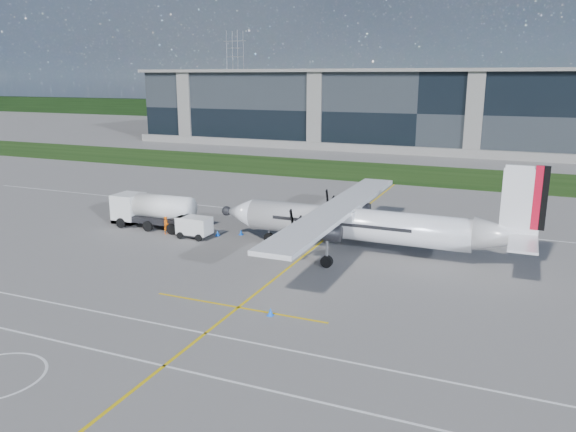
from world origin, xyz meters
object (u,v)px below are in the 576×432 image
object	(u,v)px
ground_crew_person	(166,224)
pylon_west	(236,74)
baggage_tug	(194,227)
safety_cone_fwd	(218,233)
safety_cone_stbdwing	(379,215)
fuel_tanker_truck	(149,211)
turboprop_aircraft	(367,207)
safety_cone_nose_stbd	(241,232)
safety_cone_portwing	(270,312)

from	to	relation	value
ground_crew_person	pylon_west	bearing A→B (deg)	33.99
baggage_tug	safety_cone_fwd	size ratio (longest dim) A/B	6.38
baggage_tug	safety_cone_stbdwing	size ratio (longest dim) A/B	6.38
fuel_tanker_truck	baggage_tug	distance (m)	6.16
turboprop_aircraft	ground_crew_person	world-z (taller)	turboprop_aircraft
ground_crew_person	safety_cone_stbdwing	xyz separation A→B (m)	(16.62, 13.77, -0.69)
safety_cone_nose_stbd	safety_cone_portwing	xyz separation A→B (m)	(9.98, -15.27, 0.00)
safety_cone_nose_stbd	safety_cone_portwing	distance (m)	18.24
turboprop_aircraft	ground_crew_person	distance (m)	18.95
turboprop_aircraft	pylon_west	bearing A→B (deg)	121.58
turboprop_aircraft	fuel_tanker_truck	world-z (taller)	turboprop_aircraft
safety_cone_nose_stbd	safety_cone_portwing	world-z (taller)	same
ground_crew_person	safety_cone_nose_stbd	world-z (taller)	ground_crew_person
safety_cone_portwing	safety_cone_nose_stbd	bearing A→B (deg)	123.16
fuel_tanker_truck	safety_cone_nose_stbd	size ratio (longest dim) A/B	17.70
safety_cone_fwd	safety_cone_stbdwing	size ratio (longest dim) A/B	1.00
fuel_tanker_truck	safety_cone_fwd	distance (m)	7.73
baggage_tug	safety_cone_nose_stbd	world-z (taller)	baggage_tug
safety_cone_fwd	turboprop_aircraft	bearing A→B (deg)	-0.84
safety_cone_stbdwing	safety_cone_portwing	size ratio (longest dim) A/B	1.00
ground_crew_person	safety_cone_fwd	size ratio (longest dim) A/B	3.77
pylon_west	safety_cone_fwd	bearing A→B (deg)	-62.64
baggage_tug	safety_cone_stbdwing	bearing A→B (deg)	45.63
safety_cone_fwd	safety_cone_portwing	bearing A→B (deg)	-50.16
pylon_west	turboprop_aircraft	world-z (taller)	pylon_west
safety_cone_fwd	safety_cone_nose_stbd	world-z (taller)	same
baggage_tug	safety_cone_nose_stbd	xyz separation A→B (m)	(3.44, 2.42, -0.71)
baggage_tug	safety_cone_nose_stbd	size ratio (longest dim) A/B	6.38
pylon_west	baggage_tug	distance (m)	161.15
safety_cone_fwd	safety_cone_portwing	world-z (taller)	same
fuel_tanker_truck	baggage_tug	xyz separation A→B (m)	(5.96, -1.39, -0.70)
fuel_tanker_truck	safety_cone_nose_stbd	world-z (taller)	fuel_tanker_truck
safety_cone_fwd	safety_cone_portwing	xyz separation A→B (m)	(11.78, -14.12, 0.00)
pylon_west	safety_cone_fwd	size ratio (longest dim) A/B	60.00
turboprop_aircraft	ground_crew_person	xyz separation A→B (m)	(-18.67, -1.00, -3.11)
fuel_tanker_truck	safety_cone_fwd	bearing A→B (deg)	-0.83
ground_crew_person	safety_cone_stbdwing	world-z (taller)	ground_crew_person
turboprop_aircraft	baggage_tug	distance (m)	15.93
pylon_west	fuel_tanker_truck	xyz separation A→B (m)	(66.00, -142.11, -13.34)
fuel_tanker_truck	safety_cone_stbdwing	size ratio (longest dim) A/B	17.70
baggage_tug	turboprop_aircraft	bearing A→B (deg)	3.94
fuel_tanker_truck	safety_cone_nose_stbd	xyz separation A→B (m)	(9.41, 1.04, -1.41)
safety_cone_fwd	safety_cone_nose_stbd	distance (m)	2.14
baggage_tug	safety_cone_nose_stbd	bearing A→B (deg)	35.15
baggage_tug	ground_crew_person	world-z (taller)	baggage_tug
safety_cone_fwd	safety_cone_nose_stbd	xyz separation A→B (m)	(1.81, 1.15, 0.00)
safety_cone_fwd	safety_cone_nose_stbd	size ratio (longest dim) A/B	1.00
pylon_west	ground_crew_person	world-z (taller)	pylon_west
fuel_tanker_truck	pylon_west	bearing A→B (deg)	114.91
pylon_west	safety_cone_nose_stbd	bearing A→B (deg)	-61.87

